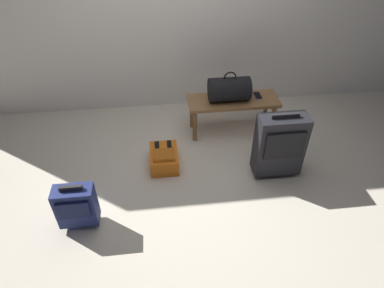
{
  "coord_description": "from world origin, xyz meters",
  "views": [
    {
      "loc": [
        -0.24,
        -2.2,
        2.32
      ],
      "look_at": [
        0.06,
        0.37,
        0.25
      ],
      "focal_mm": 31.05,
      "sensor_mm": 36.0,
      "label": 1
    }
  ],
  "objects_px": {
    "backpack_orange": "(164,158)",
    "suitcase_upright_charcoal": "(280,145)",
    "cell_phone": "(258,95)",
    "bench": "(233,105)",
    "suitcase_small_navy": "(76,206)",
    "duffel_bag_black": "(229,89)"
  },
  "relations": [
    {
      "from": "cell_phone",
      "to": "bench",
      "type": "bearing_deg",
      "value": -170.84
    },
    {
      "from": "bench",
      "to": "suitcase_small_navy",
      "type": "distance_m",
      "value": 1.95
    },
    {
      "from": "backpack_orange",
      "to": "suitcase_upright_charcoal",
      "type": "bearing_deg",
      "value": -12.85
    },
    {
      "from": "cell_phone",
      "to": "backpack_orange",
      "type": "relative_size",
      "value": 0.38
    },
    {
      "from": "bench",
      "to": "suitcase_upright_charcoal",
      "type": "xyz_separation_m",
      "value": [
        0.29,
        -0.76,
        0.01
      ]
    },
    {
      "from": "suitcase_small_navy",
      "to": "bench",
      "type": "bearing_deg",
      "value": 37.55
    },
    {
      "from": "suitcase_small_navy",
      "to": "suitcase_upright_charcoal",
      "type": "bearing_deg",
      "value": 13.11
    },
    {
      "from": "cell_phone",
      "to": "suitcase_small_navy",
      "type": "bearing_deg",
      "value": -146.06
    },
    {
      "from": "duffel_bag_black",
      "to": "suitcase_small_navy",
      "type": "xyz_separation_m",
      "value": [
        -1.49,
        -1.19,
        -0.32
      ]
    },
    {
      "from": "backpack_orange",
      "to": "cell_phone",
      "type": "bearing_deg",
      "value": 27.15
    },
    {
      "from": "duffel_bag_black",
      "to": "cell_phone",
      "type": "relative_size",
      "value": 3.06
    },
    {
      "from": "bench",
      "to": "cell_phone",
      "type": "xyz_separation_m",
      "value": [
        0.29,
        0.05,
        0.07
      ]
    },
    {
      "from": "cell_phone",
      "to": "suitcase_small_navy",
      "type": "height_order",
      "value": "suitcase_small_navy"
    },
    {
      "from": "cell_phone",
      "to": "suitcase_upright_charcoal",
      "type": "bearing_deg",
      "value": -90.27
    },
    {
      "from": "suitcase_small_navy",
      "to": "backpack_orange",
      "type": "bearing_deg",
      "value": 42.26
    },
    {
      "from": "bench",
      "to": "backpack_orange",
      "type": "relative_size",
      "value": 2.63
    },
    {
      "from": "bench",
      "to": "cell_phone",
      "type": "height_order",
      "value": "cell_phone"
    },
    {
      "from": "suitcase_small_navy",
      "to": "backpack_orange",
      "type": "relative_size",
      "value": 1.21
    },
    {
      "from": "duffel_bag_black",
      "to": "suitcase_small_navy",
      "type": "relative_size",
      "value": 0.96
    },
    {
      "from": "suitcase_upright_charcoal",
      "to": "backpack_orange",
      "type": "relative_size",
      "value": 1.87
    },
    {
      "from": "suitcase_small_navy",
      "to": "backpack_orange",
      "type": "height_order",
      "value": "suitcase_small_navy"
    },
    {
      "from": "cell_phone",
      "to": "suitcase_small_navy",
      "type": "distance_m",
      "value": 2.22
    }
  ]
}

